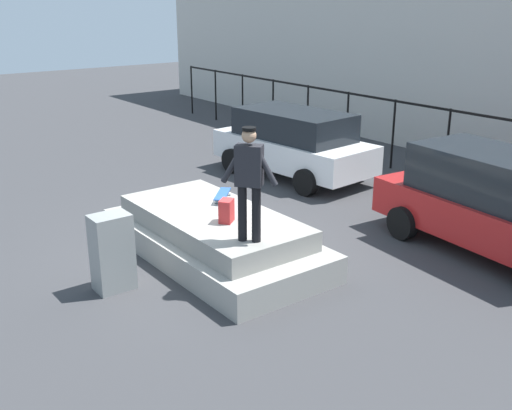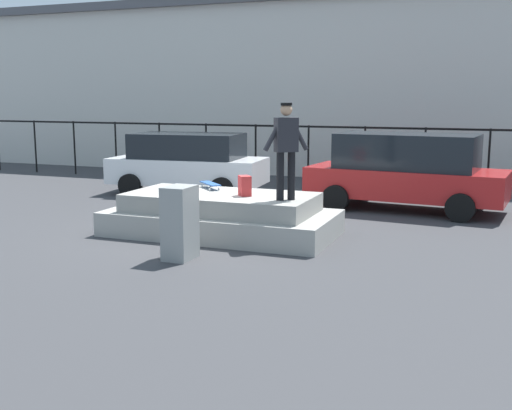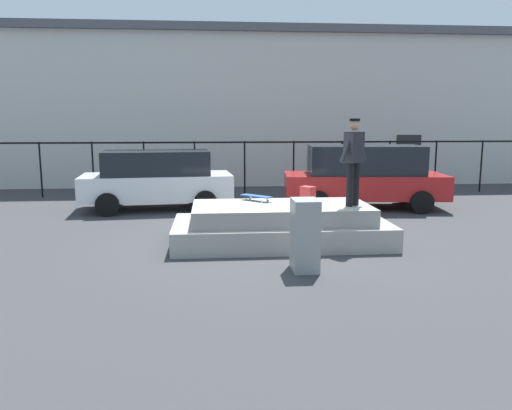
% 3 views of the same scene
% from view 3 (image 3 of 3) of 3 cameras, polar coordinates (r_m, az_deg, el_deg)
% --- Properties ---
extents(ground_plane, '(60.00, 60.00, 0.00)m').
position_cam_3_polar(ground_plane, '(10.92, 1.09, -4.14)').
color(ground_plane, '#38383A').
extents(concrete_ledge, '(4.51, 2.19, 0.83)m').
position_cam_3_polar(concrete_ledge, '(10.73, 2.83, -2.34)').
color(concrete_ledge, '#9E9B93').
rests_on(concrete_ledge, ground_plane).
extents(skateboarder, '(0.74, 0.63, 1.79)m').
position_cam_3_polar(skateboarder, '(10.55, 10.95, 5.46)').
color(skateboarder, black).
rests_on(skateboarder, concrete_ledge).
extents(skateboard, '(0.68, 0.67, 0.12)m').
position_cam_3_polar(skateboard, '(11.09, 0.01, 0.97)').
color(skateboard, '#264C8C').
rests_on(skateboard, concrete_ledge).
extents(backpack, '(0.33, 0.34, 0.39)m').
position_cam_3_polar(backpack, '(10.62, 5.85, 1.05)').
color(backpack, red).
rests_on(backpack, concrete_ledge).
extents(car_white_hatchback_near, '(4.43, 2.36, 1.71)m').
position_cam_3_polar(car_white_hatchback_near, '(15.03, -11.09, 2.98)').
color(car_white_hatchback_near, white).
rests_on(car_white_hatchback_near, ground_plane).
extents(car_red_hatchback_mid, '(4.80, 2.39, 1.85)m').
position_cam_3_polar(car_red_hatchback_mid, '(15.25, 12.09, 3.27)').
color(car_red_hatchback_mid, '#B21E1E').
rests_on(car_red_hatchback_mid, ground_plane).
extents(utility_box, '(0.44, 0.60, 1.25)m').
position_cam_3_polar(utility_box, '(8.78, 5.53, -3.40)').
color(utility_box, gray).
rests_on(utility_box, ground_plane).
extents(fence_row, '(24.06, 0.06, 1.87)m').
position_cam_3_polar(fence_row, '(17.57, -1.29, 5.23)').
color(fence_row, black).
rests_on(fence_row, ground_plane).
extents(warehouse_building, '(34.14, 8.72, 6.16)m').
position_cam_3_polar(warehouse_building, '(23.85, -2.31, 10.77)').
color(warehouse_building, beige).
rests_on(warehouse_building, ground_plane).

